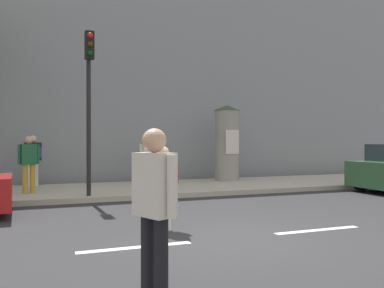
% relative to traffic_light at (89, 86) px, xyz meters
% --- Properties ---
extents(ground_plane, '(80.00, 80.00, 0.00)m').
position_rel_traffic_light_xyz_m(ground_plane, '(1.75, -5.24, -3.15)').
color(ground_plane, '#2B2B2D').
extents(sidewalk_curb, '(36.00, 4.00, 0.15)m').
position_rel_traffic_light_xyz_m(sidewalk_curb, '(1.75, 1.76, -3.08)').
color(sidewalk_curb, '#B2ADA3').
rests_on(sidewalk_curb, ground_plane).
extents(lane_markings, '(25.80, 0.16, 0.01)m').
position_rel_traffic_light_xyz_m(lane_markings, '(1.75, -5.24, -3.15)').
color(lane_markings, silver).
rests_on(lane_markings, ground_plane).
extents(building_backdrop, '(36.00, 5.00, 9.06)m').
position_rel_traffic_light_xyz_m(building_backdrop, '(1.75, 6.76, 1.38)').
color(building_backdrop, gray).
rests_on(building_backdrop, ground_plane).
extents(traffic_light, '(0.24, 0.45, 4.48)m').
position_rel_traffic_light_xyz_m(traffic_light, '(0.00, 0.00, 0.00)').
color(traffic_light, black).
rests_on(traffic_light, sidewalk_curb).
extents(poster_column, '(1.00, 1.00, 2.90)m').
position_rel_traffic_light_xyz_m(poster_column, '(5.53, 2.75, -1.53)').
color(poster_column, gray).
rests_on(poster_column, sidewalk_curb).
extents(pedestrian_in_red_top, '(0.49, 0.52, 1.55)m').
position_rel_traffic_light_xyz_m(pedestrian_in_red_top, '(0.85, -4.14, -2.24)').
color(pedestrian_in_red_top, silver).
rests_on(pedestrian_in_red_top, ground_plane).
extents(pedestrian_in_dark_shirt, '(0.39, 0.58, 1.77)m').
position_rel_traffic_light_xyz_m(pedestrian_in_dark_shirt, '(-0.32, -7.52, -2.11)').
color(pedestrian_in_dark_shirt, black).
rests_on(pedestrian_in_dark_shirt, ground_plane).
extents(pedestrian_near_pole, '(0.58, 0.33, 1.65)m').
position_rel_traffic_light_xyz_m(pedestrian_near_pole, '(-1.55, 1.25, -2.04)').
color(pedestrian_near_pole, '#B78C33').
rests_on(pedestrian_near_pole, sidewalk_curb).
extents(pedestrian_tallest, '(0.60, 0.45, 1.63)m').
position_rel_traffic_light_xyz_m(pedestrian_tallest, '(2.34, 2.68, -2.04)').
color(pedestrian_tallest, navy).
rests_on(pedestrian_tallest, sidewalk_curb).
extents(pedestrian_in_light_jacket, '(0.56, 0.54, 1.70)m').
position_rel_traffic_light_xyz_m(pedestrian_in_light_jacket, '(-1.41, 3.26, -1.98)').
color(pedestrian_in_light_jacket, silver).
rests_on(pedestrian_in_light_jacket, sidewalk_curb).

